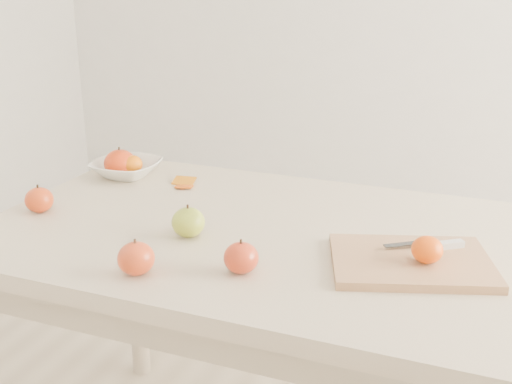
% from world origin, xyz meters
% --- Properties ---
extents(table, '(1.20, 0.80, 0.75)m').
position_xyz_m(table, '(0.00, 0.00, 0.65)').
color(table, beige).
rests_on(table, ground).
extents(cutting_board, '(0.37, 0.32, 0.02)m').
position_xyz_m(cutting_board, '(0.38, -0.07, 0.76)').
color(cutting_board, tan).
rests_on(cutting_board, table).
extents(board_tangerine, '(0.06, 0.06, 0.05)m').
position_xyz_m(board_tangerine, '(0.41, -0.08, 0.80)').
color(board_tangerine, '#D45607').
rests_on(board_tangerine, cutting_board).
extents(fruit_bowl, '(0.19, 0.19, 0.05)m').
position_xyz_m(fruit_bowl, '(-0.47, 0.23, 0.77)').
color(fruit_bowl, white).
rests_on(fruit_bowl, table).
extents(bowl_tangerine_near, '(0.06, 0.06, 0.06)m').
position_xyz_m(bowl_tangerine_near, '(-0.49, 0.24, 0.80)').
color(bowl_tangerine_near, '#E55B08').
rests_on(bowl_tangerine_near, fruit_bowl).
extents(bowl_tangerine_far, '(0.06, 0.06, 0.05)m').
position_xyz_m(bowl_tangerine_far, '(-0.44, 0.21, 0.79)').
color(bowl_tangerine_far, orange).
rests_on(bowl_tangerine_far, fruit_bowl).
extents(orange_peel_a, '(0.07, 0.05, 0.01)m').
position_xyz_m(orange_peel_a, '(-0.29, 0.23, 0.75)').
color(orange_peel_a, '#C96E0E').
rests_on(orange_peel_a, table).
extents(orange_peel_b, '(0.05, 0.05, 0.01)m').
position_xyz_m(orange_peel_b, '(-0.27, 0.19, 0.75)').
color(orange_peel_b, '#CE520E').
rests_on(orange_peel_b, table).
extents(paring_knife, '(0.16, 0.09, 0.01)m').
position_xyz_m(paring_knife, '(0.43, 0.00, 0.78)').
color(paring_knife, silver).
rests_on(paring_knife, cutting_board).
extents(apple_green, '(0.07, 0.07, 0.07)m').
position_xyz_m(apple_green, '(-0.10, -0.10, 0.78)').
color(apple_green, olive).
rests_on(apple_green, table).
extents(apple_red_e, '(0.07, 0.07, 0.06)m').
position_xyz_m(apple_red_e, '(0.08, -0.22, 0.78)').
color(apple_red_e, '#9C0808').
rests_on(apple_red_e, table).
extents(apple_red_c, '(0.07, 0.07, 0.07)m').
position_xyz_m(apple_red_c, '(-0.11, -0.30, 0.78)').
color(apple_red_c, maroon).
rests_on(apple_red_c, table).
extents(apple_red_a, '(0.09, 0.09, 0.08)m').
position_xyz_m(apple_red_a, '(-0.48, 0.21, 0.79)').
color(apple_red_a, '#910708').
rests_on(apple_red_a, table).
extents(apple_red_d, '(0.07, 0.07, 0.06)m').
position_xyz_m(apple_red_d, '(-0.51, -0.10, 0.78)').
color(apple_red_d, '#9C110E').
rests_on(apple_red_d, table).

